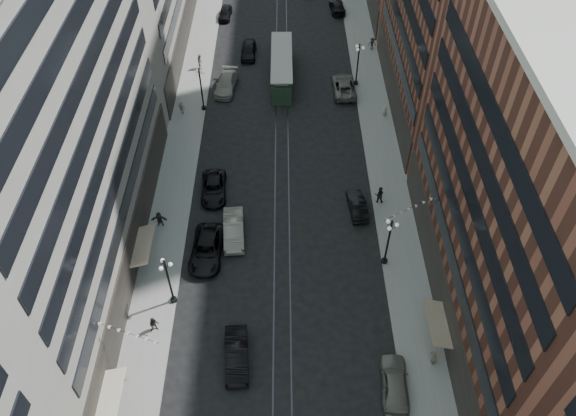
{
  "coord_description": "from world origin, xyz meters",
  "views": [
    {
      "loc": [
        0.27,
        0.87,
        40.15
      ],
      "look_at": [
        0.55,
        34.17,
        5.0
      ],
      "focal_mm": 35.0,
      "sensor_mm": 36.0,
      "label": 1
    }
  ],
  "objects_px": {
    "pedestrian_4": "(434,358)",
    "pedestrian_8": "(385,111)",
    "car_5": "(237,355)",
    "car_7": "(214,188)",
    "lamppost_se_mid": "(358,63)",
    "pedestrian_2": "(154,324)",
    "car_extra_1": "(234,230)",
    "lamppost_sw_mid": "(201,88)",
    "pedestrian_7": "(379,195)",
    "lamppost_sw_far": "(169,280)",
    "lamppost_se_far": "(388,241)",
    "streetcar": "(282,68)",
    "car_10": "(357,205)",
    "pedestrian_extra_0": "(200,61)",
    "car_8": "(226,84)",
    "car_4": "(395,383)",
    "pedestrian_6": "(182,108)",
    "car_13": "(249,50)",
    "car_12": "(337,7)",
    "car_2": "(207,249)",
    "pedestrian_9": "(372,44)",
    "car_9": "(225,13)",
    "pedestrian_5": "(159,219)",
    "car_11": "(344,86)"
  },
  "relations": [
    {
      "from": "pedestrian_4",
      "to": "pedestrian_8",
      "type": "distance_m",
      "value": 31.31
    },
    {
      "from": "car_5",
      "to": "car_7",
      "type": "xyz_separation_m",
      "value": [
        -3.31,
        18.56,
        -0.1
      ]
    },
    {
      "from": "lamppost_se_mid",
      "to": "car_5",
      "type": "relative_size",
      "value": 1.09
    },
    {
      "from": "pedestrian_2",
      "to": "car_extra_1",
      "type": "relative_size",
      "value": 0.3
    },
    {
      "from": "lamppost_sw_mid",
      "to": "car_5",
      "type": "bearing_deg",
      "value": -80.12
    },
    {
      "from": "lamppost_sw_mid",
      "to": "pedestrian_7",
      "type": "distance_m",
      "value": 24.37
    },
    {
      "from": "lamppost_sw_mid",
      "to": "lamppost_sw_far",
      "type": "bearing_deg",
      "value": -90.0
    },
    {
      "from": "lamppost_sw_far",
      "to": "car_extra_1",
      "type": "bearing_deg",
      "value": 57.43
    },
    {
      "from": "lamppost_se_mid",
      "to": "car_5",
      "type": "xyz_separation_m",
      "value": [
        -12.73,
        -37.55,
        -2.26
      ]
    },
    {
      "from": "lamppost_se_far",
      "to": "streetcar",
      "type": "distance_m",
      "value": 30.87
    },
    {
      "from": "car_10",
      "to": "pedestrian_extra_0",
      "type": "bearing_deg",
      "value": -60.58
    },
    {
      "from": "lamppost_se_far",
      "to": "pedestrian_8",
      "type": "height_order",
      "value": "lamppost_se_far"
    },
    {
      "from": "car_5",
      "to": "car_8",
      "type": "bearing_deg",
      "value": 91.17
    },
    {
      "from": "car_4",
      "to": "pedestrian_4",
      "type": "bearing_deg",
      "value": -145.02
    },
    {
      "from": "car_4",
      "to": "car_5",
      "type": "bearing_deg",
      "value": -7.7
    },
    {
      "from": "pedestrian_6",
      "to": "car_extra_1",
      "type": "xyz_separation_m",
      "value": [
        7.13,
        -18.78,
        -0.1
      ]
    },
    {
      "from": "car_13",
      "to": "pedestrian_6",
      "type": "relative_size",
      "value": 2.92
    },
    {
      "from": "car_5",
      "to": "pedestrian_4",
      "type": "bearing_deg",
      "value": -5.46
    },
    {
      "from": "pedestrian_2",
      "to": "car_12",
      "type": "distance_m",
      "value": 56.9
    },
    {
      "from": "car_4",
      "to": "pedestrian_extra_0",
      "type": "height_order",
      "value": "pedestrian_extra_0"
    },
    {
      "from": "car_4",
      "to": "pedestrian_4",
      "type": "xyz_separation_m",
      "value": [
        3.25,
        1.98,
        0.1
      ]
    },
    {
      "from": "lamppost_se_far",
      "to": "car_2",
      "type": "relative_size",
      "value": 0.92
    },
    {
      "from": "lamppost_sw_far",
      "to": "car_7",
      "type": "height_order",
      "value": "lamppost_sw_far"
    },
    {
      "from": "lamppost_se_mid",
      "to": "pedestrian_6",
      "type": "relative_size",
      "value": 3.37
    },
    {
      "from": "lamppost_se_far",
      "to": "pedestrian_9",
      "type": "relative_size",
      "value": 3.27
    },
    {
      "from": "car_5",
      "to": "pedestrian_extra_0",
      "type": "bearing_deg",
      "value": 95.5
    },
    {
      "from": "pedestrian_extra_0",
      "to": "pedestrian_7",
      "type": "bearing_deg",
      "value": -152.43
    },
    {
      "from": "car_9",
      "to": "pedestrian_8",
      "type": "xyz_separation_m",
      "value": [
        20.06,
        -23.86,
        0.24
      ]
    },
    {
      "from": "car_5",
      "to": "pedestrian_7",
      "type": "xyz_separation_m",
      "value": [
        13.1,
        17.14,
        0.27
      ]
    },
    {
      "from": "lamppost_sw_far",
      "to": "car_8",
      "type": "bearing_deg",
      "value": 85.6
    },
    {
      "from": "pedestrian_9",
      "to": "car_8",
      "type": "bearing_deg",
      "value": -153.45
    },
    {
      "from": "pedestrian_6",
      "to": "lamppost_se_far",
      "type": "bearing_deg",
      "value": 150.78
    },
    {
      "from": "car_2",
      "to": "car_12",
      "type": "xyz_separation_m",
      "value": [
        14.98,
        45.93,
        -0.12
      ]
    },
    {
      "from": "car_5",
      "to": "lamppost_se_far",
      "type": "bearing_deg",
      "value": 32.96
    },
    {
      "from": "streetcar",
      "to": "pedestrian_5",
      "type": "distance_m",
      "value": 27.36
    },
    {
      "from": "car_5",
      "to": "pedestrian_2",
      "type": "xyz_separation_m",
      "value": [
        -6.78,
        2.73,
        0.12
      ]
    },
    {
      "from": "car_extra_1",
      "to": "streetcar",
      "type": "bearing_deg",
      "value": 76.08
    },
    {
      "from": "lamppost_sw_mid",
      "to": "car_extra_1",
      "type": "bearing_deg",
      "value": -76.54
    },
    {
      "from": "lamppost_se_far",
      "to": "pedestrian_5",
      "type": "xyz_separation_m",
      "value": [
        -20.79,
        4.64,
        -2.12
      ]
    },
    {
      "from": "car_12",
      "to": "pedestrian_9",
      "type": "relative_size",
      "value": 2.91
    },
    {
      "from": "streetcar",
      "to": "car_12",
      "type": "height_order",
      "value": "streetcar"
    },
    {
      "from": "streetcar",
      "to": "pedestrian_8",
      "type": "relative_size",
      "value": 7.29
    },
    {
      "from": "pedestrian_6",
      "to": "car_2",
      "type": "bearing_deg",
      "value": 120.43
    },
    {
      "from": "pedestrian_9",
      "to": "car_extra_1",
      "type": "xyz_separation_m",
      "value": [
        -16.56,
        -32.69,
        -0.12
      ]
    },
    {
      "from": "car_2",
      "to": "car_11",
      "type": "relative_size",
      "value": 1.03
    },
    {
      "from": "car_9",
      "to": "car_extra_1",
      "type": "xyz_separation_m",
      "value": [
        3.68,
        -41.85,
        0.16
      ]
    },
    {
      "from": "pedestrian_2",
      "to": "car_extra_1",
      "type": "distance_m",
      "value": 11.72
    },
    {
      "from": "lamppost_se_far",
      "to": "car_4",
      "type": "xyz_separation_m",
      "value": [
        -0.8,
        -11.94,
        -2.25
      ]
    },
    {
      "from": "car_9",
      "to": "pedestrian_7",
      "type": "distance_m",
      "value": 41.6
    },
    {
      "from": "car_8",
      "to": "pedestrian_extra_0",
      "type": "relative_size",
      "value": 2.94
    }
  ]
}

